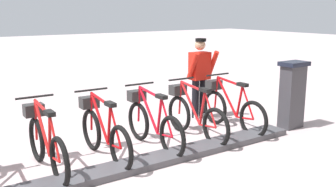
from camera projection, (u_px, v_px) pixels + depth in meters
name	position (u px, v px, depth m)	size (l,w,h in m)	color
ground_plane	(135.00, 168.00, 5.64)	(60.00, 60.00, 0.00)	#C0ADAE
dock_rail_base	(135.00, 165.00, 5.63)	(0.44, 6.05, 0.10)	#47474C
payment_kiosk	(292.00, 94.00, 7.46)	(0.36, 0.52, 1.28)	#38383D
bike_docked_0	(230.00, 107.00, 7.40)	(1.72, 0.54, 1.02)	black
bike_docked_1	(194.00, 114.00, 6.92)	(1.72, 0.54, 1.02)	black
bike_docked_2	(152.00, 122.00, 6.43)	(1.72, 0.54, 1.02)	black
bike_docked_3	(103.00, 131.00, 5.95)	(1.72, 0.54, 1.02)	black
bike_docked_4	(45.00, 142.00, 5.46)	(1.72, 0.54, 1.02)	black
worker_near_rack	(200.00, 75.00, 8.09)	(0.46, 0.62, 1.66)	white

